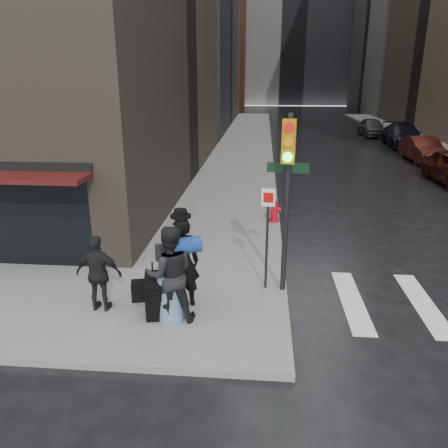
{
  "coord_description": "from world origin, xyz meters",
  "views": [
    {
      "loc": [
        1.34,
        -8.24,
        4.95
      ],
      "look_at": [
        0.39,
        2.44,
        1.3
      ],
      "focal_mm": 35.0,
      "sensor_mm": 36.0,
      "label": 1
    }
  ],
  "objects": [
    {
      "name": "traffic_light",
      "position": [
        1.85,
        1.06,
        2.77
      ],
      "size": [
        1.01,
        0.51,
        4.07
      ],
      "rotation": [
        0.0,
        0.0,
        -0.12
      ],
      "color": "black",
      "rests_on": "ground"
    },
    {
      "name": "sidewalk_left",
      "position": [
        0.0,
        27.0,
        0.07
      ],
      "size": [
        4.0,
        50.0,
        0.15
      ],
      "primitive_type": "cube",
      "color": "slate",
      "rests_on": "ground"
    },
    {
      "name": "man_jeans",
      "position": [
        -0.45,
        -0.42,
        1.18
      ],
      "size": [
        1.5,
        1.01,
        2.06
      ],
      "rotation": [
        0.0,
        0.0,
        3.4
      ],
      "color": "black",
      "rests_on": "ground"
    },
    {
      "name": "fire_hydrant",
      "position": [
        1.8,
        6.23,
        0.5
      ],
      "size": [
        0.45,
        0.34,
        0.78
      ],
      "rotation": [
        0.0,
        0.0,
        0.26
      ],
      "color": "#B40B1C",
      "rests_on": "ground"
    },
    {
      "name": "bldg_distant",
      "position": [
        6.0,
        78.0,
        16.0
      ],
      "size": [
        40.0,
        12.0,
        32.0
      ],
      "primitive_type": "cube",
      "color": "slate",
      "rests_on": "ground"
    },
    {
      "name": "parked_car_2",
      "position": [
        10.97,
        19.06,
        0.74
      ],
      "size": [
        1.65,
        4.53,
        1.48
      ],
      "primitive_type": "imported",
      "rotation": [
        0.0,
        0.0,
        0.02
      ],
      "color": "#3C130C",
      "rests_on": "ground"
    },
    {
      "name": "man_greycoat",
      "position": [
        -2.03,
        -0.14,
        0.99
      ],
      "size": [
        1.01,
        0.46,
        1.69
      ],
      "rotation": [
        0.0,
        0.0,
        3.1
      ],
      "color": "black",
      "rests_on": "ground"
    },
    {
      "name": "parked_car_4",
      "position": [
        10.68,
        31.02,
        0.75
      ],
      "size": [
        1.84,
        4.45,
        1.51
      ],
      "primitive_type": "imported",
      "rotation": [
        0.0,
        0.0,
        0.01
      ],
      "color": "#444449",
      "rests_on": "ground"
    },
    {
      "name": "sidewalk_right",
      "position": [
        13.5,
        27.0,
        0.07
      ],
      "size": [
        3.0,
        50.0,
        0.15
      ],
      "primitive_type": "cube",
      "color": "slate",
      "rests_on": "ground"
    },
    {
      "name": "parked_car_3",
      "position": [
        11.54,
        25.04,
        0.81
      ],
      "size": [
        2.55,
        5.69,
        1.62
      ],
      "primitive_type": "imported",
      "rotation": [
        0.0,
        0.0,
        -0.05
      ],
      "color": "black",
      "rests_on": "ground"
    },
    {
      "name": "ground",
      "position": [
        0.0,
        0.0,
        0.0
      ],
      "size": [
        140.0,
        140.0,
        0.0
      ],
      "primitive_type": "plane",
      "color": "black",
      "rests_on": "ground"
    },
    {
      "name": "bldg_left_far",
      "position": [
        -13.0,
        62.0,
        13.0
      ],
      "size": [
        22.0,
        20.0,
        26.0
      ],
      "primitive_type": "cube",
      "color": "#552B1D",
      "rests_on": "ground"
    },
    {
      "name": "man_overcoat",
      "position": [
        -0.42,
        0.11,
        1.09
      ],
      "size": [
        1.16,
        1.33,
        2.23
      ],
      "rotation": [
        0.0,
        0.0,
        3.35
      ],
      "color": "black",
      "rests_on": "ground"
    }
  ]
}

